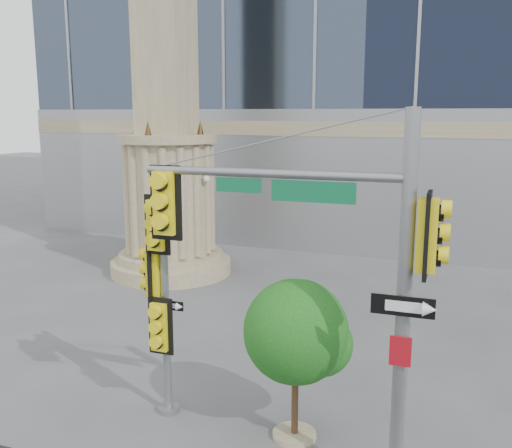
% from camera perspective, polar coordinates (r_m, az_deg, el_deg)
% --- Properties ---
extents(ground, '(120.00, 120.00, 0.00)m').
position_cam_1_polar(ground, '(11.53, -3.91, -19.37)').
color(ground, '#545456').
rests_on(ground, ground).
extents(monument, '(4.40, 4.40, 16.60)m').
position_cam_1_polar(monument, '(20.71, -8.88, 10.03)').
color(monument, gray).
rests_on(monument, ground).
extents(main_signal_pole, '(4.60, 0.56, 5.92)m').
position_cam_1_polar(main_signal_pole, '(8.64, 7.64, -3.58)').
color(main_signal_pole, slate).
rests_on(main_signal_pole, ground).
extents(secondary_signal_pole, '(0.77, 0.57, 4.45)m').
position_cam_1_polar(secondary_signal_pole, '(10.98, -9.60, -6.18)').
color(secondary_signal_pole, slate).
rests_on(secondary_signal_pole, ground).
extents(street_tree, '(1.91, 1.87, 2.98)m').
position_cam_1_polar(street_tree, '(10.29, 4.22, -11.08)').
color(street_tree, gray).
rests_on(street_tree, ground).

